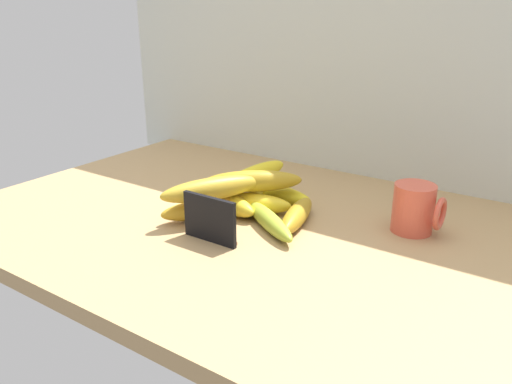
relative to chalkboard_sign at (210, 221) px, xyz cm
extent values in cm
cube|color=tan|center=(-1.25, 11.39, -5.36)|extent=(110.00, 76.00, 3.00)
cube|color=silver|center=(-1.25, 50.39, 28.14)|extent=(130.00, 2.00, 70.00)
cube|color=black|center=(0.00, -0.07, 0.34)|extent=(11.00, 0.80, 8.40)
cube|color=#8E5E3F|center=(0.00, 0.73, -3.56)|extent=(9.90, 1.20, 0.60)
cylinder|color=#DA553E|center=(28.06, 24.24, 0.66)|extent=(7.53, 7.53, 9.04)
torus|color=#DA553E|center=(32.83, 24.24, 0.66)|extent=(1.00, 6.06, 6.06)
ellipsoid|color=gold|center=(-6.54, 8.17, -1.74)|extent=(14.09, 19.08, 4.24)
ellipsoid|color=#AF861F|center=(9.10, 14.81, -1.95)|extent=(7.76, 17.27, 3.81)
ellipsoid|color=yellow|center=(0.52, 22.20, -1.88)|extent=(15.56, 4.45, 3.95)
ellipsoid|color=yellow|center=(-1.32, 15.18, -1.85)|extent=(16.23, 8.80, 4.01)
ellipsoid|color=#9DB132|center=(5.80, 10.15, -2.16)|extent=(17.66, 13.34, 3.40)
ellipsoid|color=yellow|center=(-5.53, 12.31, -1.75)|extent=(16.25, 7.94, 4.21)
ellipsoid|color=gold|center=(-4.31, 20.70, -2.15)|extent=(12.73, 18.62, 3.42)
ellipsoid|color=#B0891F|center=(-1.94, 16.20, 2.35)|extent=(18.13, 15.79, 4.39)
ellipsoid|color=yellow|center=(-5.15, 21.29, 1.59)|extent=(5.18, 21.18, 4.04)
ellipsoid|color=gold|center=(-5.54, 7.51, 2.57)|extent=(13.80, 19.92, 4.38)
camera|label=1|loc=(52.70, -63.19, 35.79)|focal=35.78mm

